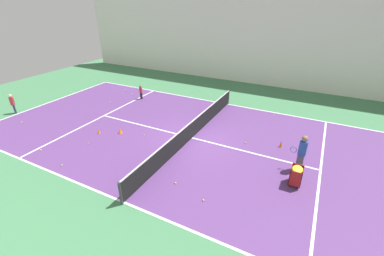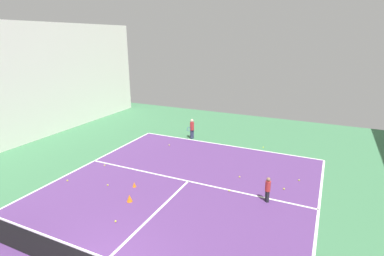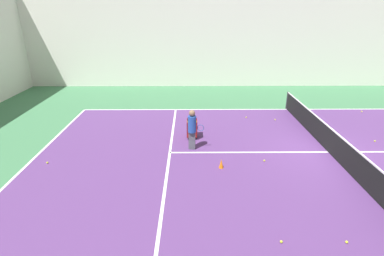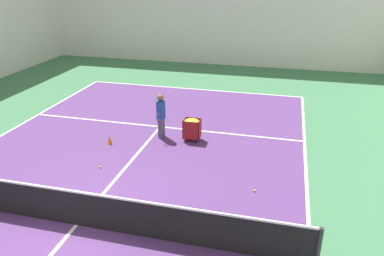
% 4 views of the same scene
% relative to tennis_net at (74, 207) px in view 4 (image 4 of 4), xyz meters
% --- Properties ---
extents(ground_plane, '(39.07, 39.07, 0.00)m').
position_rel_tennis_net_xyz_m(ground_plane, '(0.00, 0.00, -0.53)').
color(ground_plane, '#3D754C').
extents(court_playing_area, '(11.24, 23.58, 0.00)m').
position_rel_tennis_net_xyz_m(court_playing_area, '(0.00, 0.00, -0.53)').
color(court_playing_area, '#563370').
rests_on(court_playing_area, ground).
extents(line_baseline_far, '(11.24, 0.10, 0.00)m').
position_rel_tennis_net_xyz_m(line_baseline_far, '(0.00, 11.79, -0.52)').
color(line_baseline_far, white).
rests_on(line_baseline_far, ground).
extents(line_service_far, '(11.24, 0.10, 0.00)m').
position_rel_tennis_net_xyz_m(line_service_far, '(0.00, 6.48, -0.52)').
color(line_service_far, white).
rests_on(line_service_far, ground).
extents(line_centre_service, '(0.10, 12.97, 0.00)m').
position_rel_tennis_net_xyz_m(line_centre_service, '(0.00, 0.00, -0.52)').
color(line_centre_service, white).
rests_on(line_centre_service, ground).
extents(hall_enclosure_far, '(22.72, 0.15, 7.31)m').
position_rel_tennis_net_xyz_m(hall_enclosure_far, '(0.00, 17.61, 3.13)').
color(hall_enclosure_far, silver).
rests_on(hall_enclosure_far, ground).
extents(tennis_net, '(11.54, 0.10, 1.02)m').
position_rel_tennis_net_xyz_m(tennis_net, '(0.00, 0.00, 0.00)').
color(tennis_net, '#2D2D33').
rests_on(tennis_net, ground).
extents(coach_at_net, '(0.38, 0.69, 1.70)m').
position_rel_tennis_net_xyz_m(coach_at_net, '(0.36, 5.57, 0.45)').
color(coach_at_net, '#4C4C56').
rests_on(coach_at_net, ground).
extents(ball_cart, '(0.61, 0.47, 0.84)m').
position_rel_tennis_net_xyz_m(ball_cart, '(1.56, 5.57, 0.06)').
color(ball_cart, maroon).
rests_on(ball_cart, ground).
extents(training_cone_2, '(0.17, 0.17, 0.35)m').
position_rel_tennis_net_xyz_m(training_cone_2, '(-1.27, 4.52, -0.35)').
color(training_cone_2, orange).
rests_on(training_cone_2, ground).
extents(tennis_ball_2, '(0.07, 0.07, 0.07)m').
position_rel_tennis_net_xyz_m(tennis_ball_2, '(-0.78, 2.80, -0.49)').
color(tennis_ball_2, yellow).
rests_on(tennis_ball_2, ground).
extents(tennis_ball_6, '(0.07, 0.07, 0.07)m').
position_rel_tennis_net_xyz_m(tennis_ball_6, '(-0.88, 11.07, -0.49)').
color(tennis_ball_6, yellow).
rests_on(tennis_ball_6, ground).
extents(tennis_ball_9, '(0.07, 0.07, 0.07)m').
position_rel_tennis_net_xyz_m(tennis_ball_9, '(-5.06, 12.21, -0.49)').
color(tennis_ball_9, yellow).
rests_on(tennis_ball_9, ground).
extents(tennis_ball_13, '(0.07, 0.07, 0.07)m').
position_rel_tennis_net_xyz_m(tennis_ball_13, '(4.16, 2.63, -0.49)').
color(tennis_ball_13, yellow).
rests_on(tennis_ball_13, ground).
extents(tennis_ball_15, '(0.07, 0.07, 0.07)m').
position_rel_tennis_net_xyz_m(tennis_ball_15, '(3.78, 1.17, -0.49)').
color(tennis_ball_15, yellow).
rests_on(tennis_ball_15, ground).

